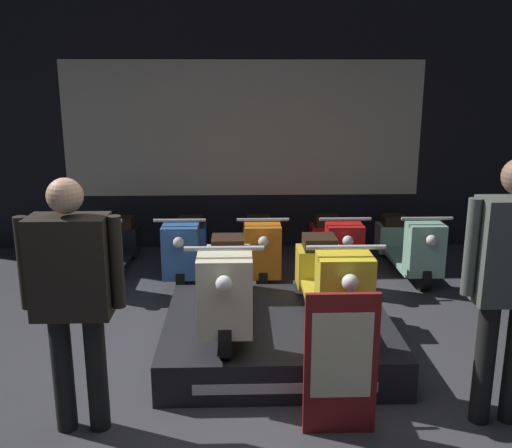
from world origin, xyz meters
TOP-DOWN VIEW (x-y plane):
  - ground_plane at (0.00, 0.00)m, footprint 30.00×30.00m
  - shop_wall_back at (0.00, 4.02)m, footprint 8.24×0.09m
  - display_platform at (0.24, 0.94)m, footprint 1.81×1.58m
  - scooter_display_left at (-0.17, 0.91)m, footprint 0.53×1.63m
  - scooter_display_right at (0.65, 0.91)m, footprint 0.53×1.63m
  - scooter_backrow_0 at (-1.51, 2.92)m, footprint 0.53×1.63m
  - scooter_backrow_1 at (-0.67, 2.92)m, footprint 0.53×1.63m
  - scooter_backrow_2 at (0.18, 2.92)m, footprint 0.53×1.63m
  - scooter_backrow_3 at (1.02, 2.92)m, footprint 0.53×1.63m
  - scooter_backrow_4 at (1.87, 2.92)m, footprint 0.53×1.63m
  - person_left_browsing at (-1.07, -0.05)m, footprint 0.62×0.26m
  - person_right_browsing at (1.59, -0.05)m, footprint 0.59×0.24m
  - price_sign_board at (0.55, -0.15)m, footprint 0.46×0.04m

SIDE VIEW (x-z plane):
  - ground_plane at x=0.00m, z-range 0.00..0.00m
  - display_platform at x=0.24m, z-range 0.00..0.30m
  - scooter_backrow_0 at x=-1.51m, z-range -0.09..0.70m
  - scooter_backrow_1 at x=-0.67m, z-range -0.09..0.70m
  - scooter_backrow_2 at x=0.18m, z-range -0.09..0.70m
  - scooter_backrow_3 at x=1.02m, z-range -0.09..0.70m
  - scooter_backrow_4 at x=1.87m, z-range -0.09..0.70m
  - price_sign_board at x=0.55m, z-range 0.01..0.94m
  - scooter_display_left at x=-0.17m, z-range 0.22..1.01m
  - scooter_display_right at x=0.65m, z-range 0.22..1.01m
  - person_left_browsing at x=-1.07m, z-range 0.16..1.78m
  - person_right_browsing at x=1.59m, z-range 0.16..1.89m
  - shop_wall_back at x=0.00m, z-range 0.00..3.20m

